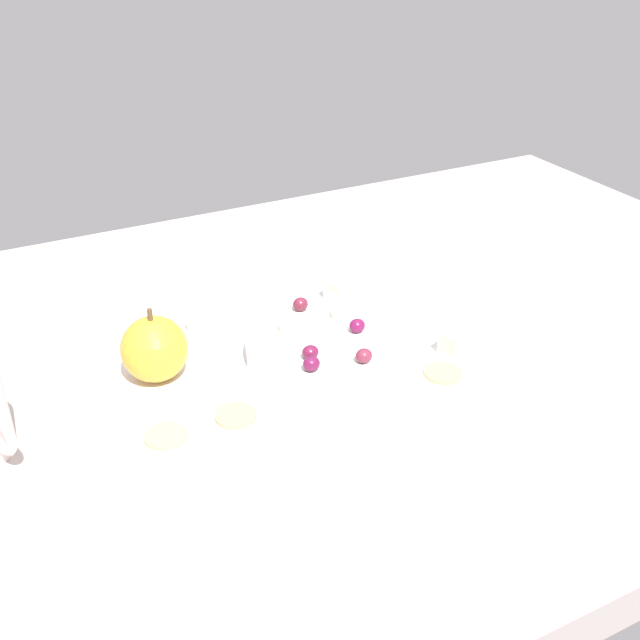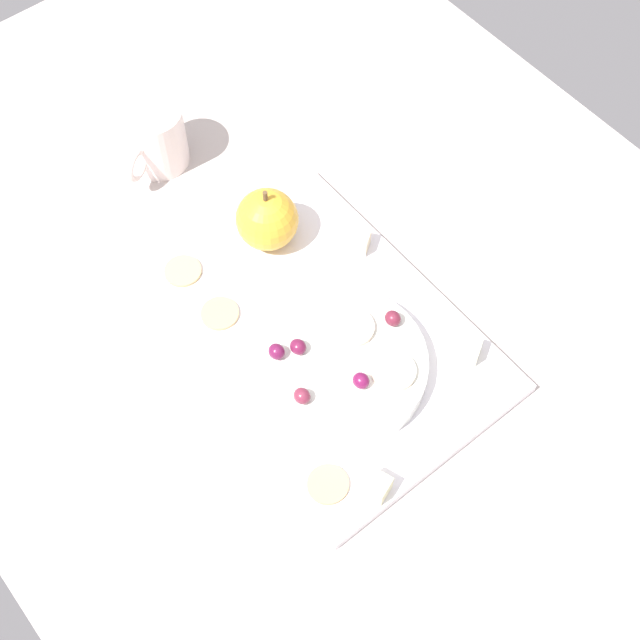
% 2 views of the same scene
% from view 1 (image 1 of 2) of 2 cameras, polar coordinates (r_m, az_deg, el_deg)
% --- Properties ---
extents(table, '(1.36, 0.84, 0.04)m').
position_cam_1_polar(table, '(0.88, -0.87, -3.00)').
color(table, '#B7AAA5').
rests_on(table, ground).
extents(platter, '(0.36, 0.26, 0.01)m').
position_cam_1_polar(platter, '(0.82, -2.32, -3.34)').
color(platter, white).
rests_on(platter, table).
extents(serving_dish, '(0.18, 0.18, 0.02)m').
position_cam_1_polar(serving_dish, '(0.82, 0.85, -1.99)').
color(serving_dish, white).
rests_on(serving_dish, platter).
extents(apple_whole, '(0.07, 0.07, 0.07)m').
position_cam_1_polar(apple_whole, '(0.79, -12.26, -2.13)').
color(apple_whole, gold).
rests_on(apple_whole, platter).
extents(apple_stem, '(0.01, 0.01, 0.01)m').
position_cam_1_polar(apple_stem, '(0.77, -12.57, 0.40)').
color(apple_stem, brown).
rests_on(apple_stem, apple_whole).
extents(cheese_cube_0, '(0.03, 0.03, 0.02)m').
position_cam_1_polar(cheese_cube_0, '(0.87, -8.89, -0.13)').
color(cheese_cube_0, beige).
rests_on(cheese_cube_0, platter).
extents(cheese_cube_1, '(0.03, 0.03, 0.02)m').
position_cam_1_polar(cheese_cube_1, '(0.93, 1.19, 2.31)').
color(cheese_cube_1, beige).
rests_on(cheese_cube_1, platter).
extents(cheese_cube_2, '(0.03, 0.03, 0.02)m').
position_cam_1_polar(cheese_cube_2, '(0.83, 9.82, -1.74)').
color(cheese_cube_2, beige).
rests_on(cheese_cube_2, platter).
extents(cracker_0, '(0.04, 0.04, 0.00)m').
position_cam_1_polar(cracker_0, '(0.80, 9.18, -3.95)').
color(cracker_0, tan).
rests_on(cracker_0, platter).
extents(cracker_1, '(0.04, 0.04, 0.00)m').
position_cam_1_polar(cracker_1, '(0.72, -11.44, -8.47)').
color(cracker_1, tan).
rests_on(cracker_1, platter).
extents(cracker_2, '(0.04, 0.04, 0.00)m').
position_cam_1_polar(cracker_2, '(0.74, -6.31, -7.08)').
color(cracker_2, tan).
rests_on(cracker_2, platter).
extents(grape_0, '(0.02, 0.02, 0.01)m').
position_cam_1_polar(grape_0, '(0.77, 3.30, -2.68)').
color(grape_0, maroon).
rests_on(grape_0, serving_dish).
extents(grape_1, '(0.02, 0.02, 0.01)m').
position_cam_1_polar(grape_1, '(0.77, -0.73, -2.43)').
color(grape_1, maroon).
rests_on(grape_1, serving_dish).
extents(grape_2, '(0.02, 0.02, 0.02)m').
position_cam_1_polar(grape_2, '(0.76, -0.65, -3.29)').
color(grape_2, '#62163E').
rests_on(grape_2, serving_dish).
extents(grape_3, '(0.02, 0.02, 0.02)m').
position_cam_1_polar(grape_3, '(0.82, 2.79, -0.43)').
color(grape_3, maroon).
rests_on(grape_3, serving_dish).
extents(grape_4, '(0.02, 0.02, 0.02)m').
position_cam_1_polar(grape_4, '(0.86, -1.49, 1.18)').
color(grape_4, maroon).
rests_on(grape_4, serving_dish).
extents(apple_slice_0, '(0.04, 0.04, 0.01)m').
position_cam_1_polar(apple_slice_0, '(0.83, -1.57, -0.50)').
color(apple_slice_0, beige).
rests_on(apple_slice_0, serving_dish).
extents(apple_slice_1, '(0.04, 0.04, 0.01)m').
position_cam_1_polar(apple_slice_1, '(0.85, 2.30, 0.48)').
color(apple_slice_1, beige).
rests_on(apple_slice_1, serving_dish).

